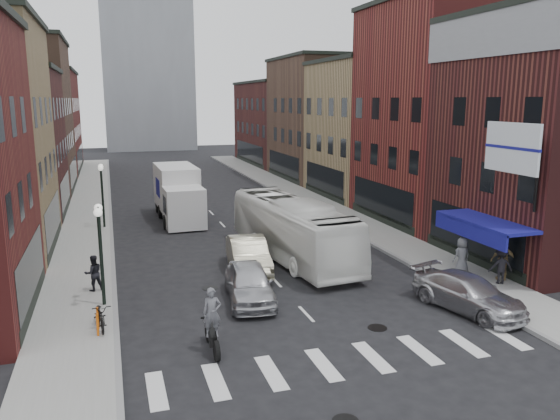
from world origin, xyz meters
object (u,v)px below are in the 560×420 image
(billboard_sign, at_px, (513,149))
(transit_bus, at_px, (292,229))
(ped_right_b, at_px, (503,260))
(sedan_left_far, at_px, (248,255))
(ped_left_solo, at_px, (93,273))
(bike_rack, at_px, (98,321))
(motorcycle_rider, at_px, (212,322))
(sedan_left_near, at_px, (249,283))
(ped_right_c, at_px, (462,256))
(ped_right_a, at_px, (501,266))
(streetlamp_far, at_px, (102,184))
(box_truck, at_px, (178,194))
(streetlamp_near, at_px, (100,236))
(parked_bicycle, at_px, (101,315))
(curb_car, at_px, (468,293))

(billboard_sign, xyz_separation_m, transit_bus, (-6.67, 7.89, -4.58))
(transit_bus, height_order, ped_right_b, transit_bus)
(ped_right_b, bearing_deg, sedan_left_far, -4.03)
(ped_left_solo, bearing_deg, bike_rack, 77.67)
(motorcycle_rider, height_order, ped_left_solo, motorcycle_rider)
(sedan_left_far, bearing_deg, motorcycle_rider, -105.87)
(billboard_sign, relative_size, sedan_left_near, 0.83)
(transit_bus, xyz_separation_m, ped_right_c, (6.51, -5.29, -0.54))
(transit_bus, xyz_separation_m, ped_right_a, (7.29, -7.00, -0.60))
(billboard_sign, height_order, streetlamp_far, billboard_sign)
(billboard_sign, distance_m, ped_right_c, 5.75)
(box_truck, bearing_deg, ped_right_b, -57.13)
(streetlamp_far, relative_size, ped_left_solo, 2.67)
(streetlamp_near, bearing_deg, bike_rack, -94.24)
(streetlamp_far, xyz_separation_m, bike_rack, (-0.20, -16.70, -2.36))
(box_truck, height_order, parked_bicycle, box_truck)
(streetlamp_near, bearing_deg, curb_car, -18.47)
(streetlamp_far, relative_size, transit_bus, 0.37)
(sedan_left_near, bearing_deg, streetlamp_near, 177.24)
(motorcycle_rider, height_order, sedan_left_far, motorcycle_rider)
(curb_car, bearing_deg, transit_bus, 100.73)
(ped_right_a, bearing_deg, sedan_left_near, 7.89)
(streetlamp_near, bearing_deg, ped_right_a, -8.94)
(box_truck, xyz_separation_m, transit_bus, (4.42, -10.99, -0.22))
(sedan_left_far, bearing_deg, ped_right_a, -22.54)
(streetlamp_far, height_order, box_truck, streetlamp_far)
(sedan_left_far, bearing_deg, parked_bicycle, -136.00)
(curb_car, bearing_deg, streetlamp_near, 146.88)
(streetlamp_far, distance_m, box_truck, 5.21)
(box_truck, bearing_deg, sedan_left_far, -83.80)
(streetlamp_far, distance_m, sedan_left_far, 13.11)
(bike_rack, height_order, ped_right_b, ped_right_b)
(parked_bicycle, bearing_deg, sedan_left_near, 6.07)
(box_truck, height_order, ped_left_solo, box_truck)
(billboard_sign, xyz_separation_m, ped_right_b, (1.01, 1.23, -5.06))
(sedan_left_near, bearing_deg, box_truck, 99.95)
(parked_bicycle, bearing_deg, sedan_left_far, 30.98)
(bike_rack, height_order, ped_right_c, ped_right_c)
(transit_bus, relative_size, ped_right_a, 6.93)
(ped_right_a, bearing_deg, parked_bicycle, 15.27)
(motorcycle_rider, distance_m, parked_bicycle, 4.44)
(billboard_sign, height_order, ped_right_b, billboard_sign)
(streetlamp_near, relative_size, bike_rack, 5.14)
(motorcycle_rider, bearing_deg, transit_bus, 64.73)
(ped_right_b, bearing_deg, billboard_sign, 72.82)
(sedan_left_far, xyz_separation_m, ped_left_solo, (-7.00, -1.08, 0.12))
(bike_rack, distance_m, motorcycle_rider, 4.31)
(ped_right_a, bearing_deg, ped_left_solo, 1.73)
(sedan_left_far, xyz_separation_m, curb_car, (6.95, -7.40, -0.11))
(box_truck, bearing_deg, billboard_sign, -61.14)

